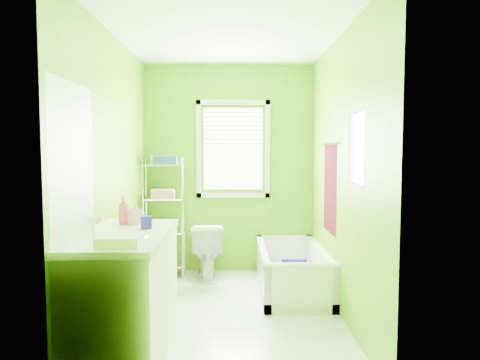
{
  "coord_description": "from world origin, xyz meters",
  "views": [
    {
      "loc": [
        0.07,
        -3.94,
        1.54
      ],
      "look_at": [
        0.12,
        0.25,
        1.24
      ],
      "focal_mm": 32.0,
      "sensor_mm": 36.0,
      "label": 1
    }
  ],
  "objects_px": {
    "bathtub": "(292,276)",
    "toilet": "(207,250)",
    "vanity": "(125,290)",
    "wire_shelf_unit": "(165,204)"
  },
  "relations": [
    {
      "from": "bathtub",
      "to": "toilet",
      "type": "distance_m",
      "value": 1.09
    },
    {
      "from": "toilet",
      "to": "vanity",
      "type": "bearing_deg",
      "value": 70.48
    },
    {
      "from": "toilet",
      "to": "wire_shelf_unit",
      "type": "bearing_deg",
      "value": -15.36
    },
    {
      "from": "vanity",
      "to": "wire_shelf_unit",
      "type": "bearing_deg",
      "value": 90.91
    },
    {
      "from": "toilet",
      "to": "wire_shelf_unit",
      "type": "relative_size",
      "value": 0.46
    },
    {
      "from": "bathtub",
      "to": "vanity",
      "type": "xyz_separation_m",
      "value": [
        -1.44,
        -1.47,
        0.33
      ]
    },
    {
      "from": "toilet",
      "to": "wire_shelf_unit",
      "type": "xyz_separation_m",
      "value": [
        -0.51,
        0.09,
        0.55
      ]
    },
    {
      "from": "toilet",
      "to": "vanity",
      "type": "height_order",
      "value": "vanity"
    },
    {
      "from": "bathtub",
      "to": "wire_shelf_unit",
      "type": "xyz_separation_m",
      "value": [
        -1.48,
        0.56,
        0.73
      ]
    },
    {
      "from": "bathtub",
      "to": "toilet",
      "type": "bearing_deg",
      "value": 154.17
    }
  ]
}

